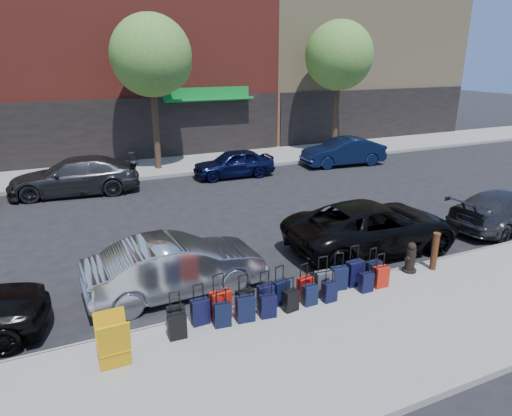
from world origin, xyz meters
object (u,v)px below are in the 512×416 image
car_near_3 (507,210)px  fire_hydrant (411,258)px  display_rack (113,342)px  car_near_2 (373,226)px  suitcase_front_5 (281,292)px  tree_right (341,58)px  car_far_2 (234,163)px  car_far_3 (343,152)px  car_near_1 (176,266)px  car_far_1 (75,176)px  bollard (435,251)px  tree_center (154,58)px

car_near_3 → fire_hydrant: bearing=100.1°
display_rack → car_near_2: size_ratio=0.19×
suitcase_front_5 → fire_hydrant: (3.82, 0.04, 0.09)m
tree_right → car_far_2: tree_right is taller
tree_right → car_far_2: (-7.65, -2.68, -4.76)m
tree_right → car_near_2: tree_right is taller
car_near_3 → car_far_3: car_far_3 is taller
suitcase_front_5 → car_near_2: bearing=14.2°
tree_right → car_near_3: (-1.96, -12.84, -4.77)m
car_near_1 → car_far_1: car_far_1 is taller
car_near_1 → car_near_2: bearing=-91.1°
car_near_1 → car_far_3: size_ratio=0.98×
bollard → car_near_3: (4.75, 1.56, -0.03)m
tree_center → fire_hydrant: size_ratio=8.92×
fire_hydrant → car_near_1: car_near_1 is taller
tree_center → car_near_2: bearing=-74.8°
car_near_1 → car_far_1: (-1.61, 10.03, 0.05)m
fire_hydrant → bollard: (0.65, -0.16, 0.15)m
suitcase_front_5 → bollard: bollard is taller
tree_right → display_rack: 21.68m
car_near_1 → car_far_2: car_near_1 is taller
suitcase_front_5 → car_near_3: size_ratio=0.21×
tree_right → bollard: 16.57m
car_far_1 → car_near_3: bearing=58.2°
tree_right → car_near_2: size_ratio=1.37×
tree_right → suitcase_front_5: 18.80m
car_near_2 → fire_hydrant: bearing=174.9°
tree_right → car_far_1: (-14.72, -2.52, -4.65)m
tree_right → car_far_3: size_ratio=1.66×
car_near_2 → car_near_3: size_ratio=1.19×
tree_center → tree_right: same height
bollard → display_rack: bollard is taller
tree_right → fire_hydrant: (-7.36, -14.24, -4.89)m
bollard → car_far_1: (-8.02, 11.88, 0.08)m
tree_right → car_far_3: tree_right is taller
display_rack → car_far_3: 18.12m
suitcase_front_5 → display_rack: (-3.76, -0.69, 0.21)m
display_rack → car_far_3: bearing=41.7°
car_far_1 → car_far_2: size_ratio=1.36×
tree_center → car_near_3: tree_center is taller
tree_center → fire_hydrant: (3.14, -14.24, -4.89)m
tree_center → car_near_2: tree_center is taller
car_near_1 → car_far_2: size_ratio=1.12×
car_near_1 → car_near_2: 5.99m
suitcase_front_5 → car_far_2: bearing=62.5°
tree_center → car_far_3: bearing=-17.4°
fire_hydrant → bollard: bearing=-30.8°
car_far_1 → tree_right: bearing=106.9°
bollard → car_near_2: size_ratio=0.19×
display_rack → bollard: bearing=3.5°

